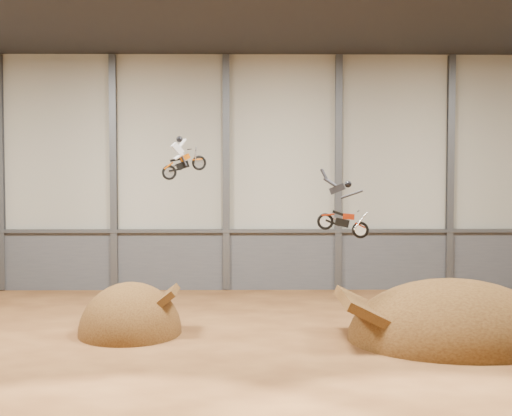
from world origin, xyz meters
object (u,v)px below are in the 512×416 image
Objects in this scene: takeoff_ramp at (130,333)px; landing_ramp at (453,340)px; fmx_rider_b at (341,204)px; fmx_rider_a at (186,154)px.

landing_ramp is (13.81, -1.40, 0.00)m from takeoff_ramp.
takeoff_ramp is 1.79× the size of fmx_rider_b.
fmx_rider_a is 7.21m from fmx_rider_b.
fmx_rider_a is 0.71× the size of fmx_rider_b.
takeoff_ramp is at bearing -175.76° from fmx_rider_b.
landing_ramp is 13.98m from fmx_rider_a.
landing_ramp is at bearing -5.77° from takeoff_ramp.
landing_ramp is 4.32× the size of fmx_rider_a.
fmx_rider_b reaches higher than takeoff_ramp.
fmx_rider_b is at bearing 179.33° from landing_ramp.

